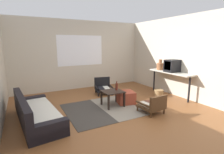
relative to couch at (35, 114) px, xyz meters
name	(u,v)px	position (x,y,z in m)	size (l,w,h in m)	color
ground_plane	(119,114)	(1.95, -0.50, -0.20)	(7.80, 7.80, 0.00)	brown
far_wall_with_window	(80,55)	(1.95, 2.56, 1.15)	(5.60, 0.13, 2.70)	beige
side_wall_right	(183,57)	(4.61, -0.20, 1.15)	(0.12, 6.60, 2.70)	beige
area_rug	(102,109)	(1.70, -0.02, -0.20)	(1.96, 1.84, 0.01)	#38332D
couch	(35,114)	(0.00, 0.00, 0.00)	(0.98, 2.14, 0.64)	black
coffee_table	(113,94)	(2.09, 0.08, 0.16)	(0.59, 0.54, 0.45)	black
armchair_by_window	(103,87)	(2.40, 1.39, 0.05)	(0.70, 0.69, 0.57)	black
armchair_striped_foreground	(153,105)	(2.75, -0.89, 0.03)	(0.59, 0.62, 0.52)	#472D19
ottoman_orange	(126,97)	(2.55, 0.11, -0.02)	(0.50, 0.50, 0.36)	#993D28
console_shelf	(170,74)	(4.31, 0.03, 0.57)	(0.45, 1.69, 0.86)	beige
crt_television	(172,66)	(4.31, -0.02, 0.86)	(0.46, 0.36, 0.41)	black
clay_vase	(160,66)	(4.31, 0.54, 0.80)	(0.25, 0.25, 0.38)	#935B38
glass_bottle	(117,86)	(2.24, 0.13, 0.36)	(0.07, 0.07, 0.26)	#5B2319
wicker_basket	(159,93)	(3.98, 0.20, -0.10)	(0.32, 0.32, 0.21)	#9E7A4C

